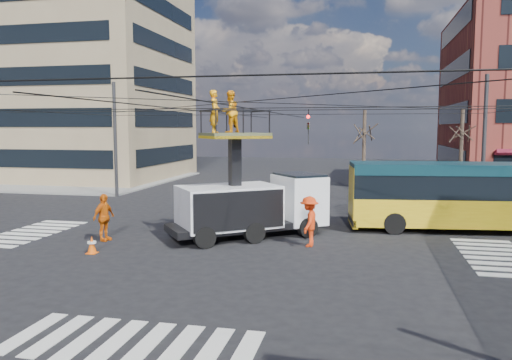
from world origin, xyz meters
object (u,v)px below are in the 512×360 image
object	(u,v)px
traffic_cone	(92,245)
worker_ground	(104,217)
utility_truck	(252,190)
city_bus	(485,195)
flagger	(309,221)

from	to	relation	value
traffic_cone	worker_ground	world-z (taller)	worker_ground
utility_truck	city_bus	bearing A→B (deg)	-17.76
traffic_cone	flagger	size ratio (longest dim) A/B	0.33
utility_truck	worker_ground	world-z (taller)	utility_truck
city_bus	traffic_cone	size ratio (longest dim) A/B	18.77
city_bus	traffic_cone	distance (m)	17.70
utility_truck	flagger	bearing A→B (deg)	-61.56
city_bus	worker_ground	world-z (taller)	city_bus
traffic_cone	worker_ground	bearing A→B (deg)	107.03
flagger	worker_ground	bearing A→B (deg)	-80.64
city_bus	flagger	distance (m)	9.15
city_bus	utility_truck	bearing A→B (deg)	-167.80
flagger	city_bus	bearing A→B (deg)	125.78
city_bus	traffic_cone	world-z (taller)	city_bus
utility_truck	traffic_cone	xyz separation A→B (m)	(-5.39, -4.21, -1.76)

